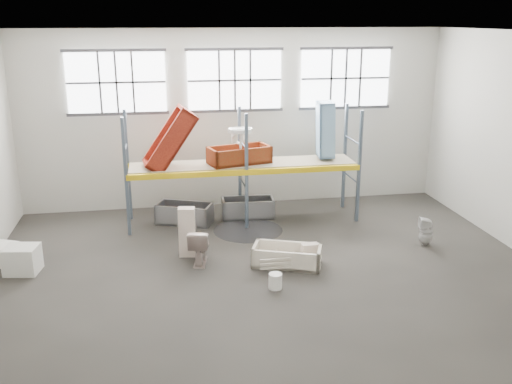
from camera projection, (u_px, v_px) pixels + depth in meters
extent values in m
cube|color=#413D38|center=(268.00, 277.00, 12.16)|extent=(12.00, 10.00, 0.10)
cube|color=silver|center=(270.00, 29.00, 10.65)|extent=(12.00, 10.00, 0.10)
cube|color=beige|center=(235.00, 119.00, 16.16)|extent=(12.00, 0.10, 5.00)
cube|color=#BBBAAD|center=(352.00, 264.00, 6.65)|extent=(12.00, 0.10, 5.00)
cube|color=white|center=(116.00, 82.00, 15.21)|extent=(2.60, 0.04, 1.60)
cube|color=white|center=(235.00, 80.00, 15.73)|extent=(2.60, 0.04, 1.60)
cube|color=white|center=(345.00, 78.00, 16.26)|extent=(2.60, 0.04, 1.60)
cube|color=slate|center=(126.00, 178.00, 13.94)|extent=(0.08, 0.08, 3.00)
cube|color=slate|center=(128.00, 166.00, 15.07)|extent=(0.08, 0.08, 3.00)
cube|color=slate|center=(247.00, 172.00, 14.43)|extent=(0.08, 0.08, 3.00)
cube|color=slate|center=(240.00, 161.00, 15.56)|extent=(0.08, 0.08, 3.00)
cube|color=slate|center=(359.00, 167.00, 14.92)|extent=(0.08, 0.08, 3.00)
cube|color=slate|center=(345.00, 157.00, 16.05)|extent=(0.08, 0.08, 3.00)
cube|color=yellow|center=(247.00, 172.00, 14.43)|extent=(6.00, 0.10, 0.14)
cube|color=yellow|center=(240.00, 161.00, 15.56)|extent=(6.00, 0.10, 0.14)
cube|color=gray|center=(243.00, 164.00, 14.97)|extent=(5.90, 1.10, 0.03)
cylinder|color=black|center=(248.00, 230.00, 14.68)|extent=(1.80, 1.80, 0.00)
cube|color=beige|center=(310.00, 251.00, 12.66)|extent=(0.39, 0.21, 0.36)
imported|color=beige|center=(285.00, 255.00, 12.77)|extent=(0.59, 0.59, 0.16)
imported|color=beige|center=(199.00, 246.00, 12.63)|extent=(0.60, 0.87, 0.82)
cube|color=beige|center=(187.00, 232.00, 12.96)|extent=(0.41, 0.30, 1.16)
imported|color=silver|center=(426.00, 231.00, 13.64)|extent=(0.37, 0.37, 0.69)
imported|color=white|center=(241.00, 147.00, 14.48)|extent=(0.68, 0.56, 0.54)
cylinder|color=white|center=(275.00, 281.00, 11.49)|extent=(0.34, 0.34, 0.32)
cube|color=silver|center=(22.00, 260.00, 12.19)|extent=(0.77, 0.69, 0.59)
cube|color=white|center=(2.00, 254.00, 12.65)|extent=(0.72, 0.72, 0.45)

